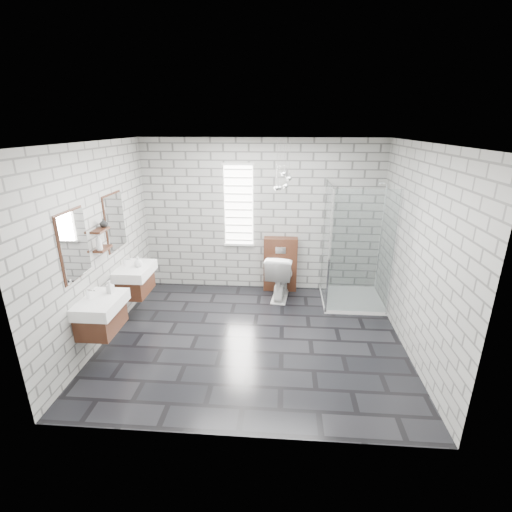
# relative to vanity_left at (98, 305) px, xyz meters

# --- Properties ---
(floor) EXTENTS (4.20, 3.60, 0.02)m
(floor) POSITION_rel_vanity_left_xyz_m (1.91, 0.61, -0.77)
(floor) COLOR black
(floor) RESTS_ON ground
(ceiling) EXTENTS (4.20, 3.60, 0.02)m
(ceiling) POSITION_rel_vanity_left_xyz_m (1.91, 0.61, 1.95)
(ceiling) COLOR white
(ceiling) RESTS_ON wall_back
(wall_back) EXTENTS (4.20, 0.02, 2.70)m
(wall_back) POSITION_rel_vanity_left_xyz_m (1.91, 2.42, 0.59)
(wall_back) COLOR #9A9B95
(wall_back) RESTS_ON floor
(wall_front) EXTENTS (4.20, 0.02, 2.70)m
(wall_front) POSITION_rel_vanity_left_xyz_m (1.91, -1.20, 0.59)
(wall_front) COLOR #9A9B95
(wall_front) RESTS_ON floor
(wall_left) EXTENTS (0.02, 3.60, 2.70)m
(wall_left) POSITION_rel_vanity_left_xyz_m (-0.20, 0.61, 0.59)
(wall_left) COLOR #9A9B95
(wall_left) RESTS_ON floor
(wall_right) EXTENTS (0.02, 3.60, 2.70)m
(wall_right) POSITION_rel_vanity_left_xyz_m (4.02, 0.61, 0.59)
(wall_right) COLOR #9A9B95
(wall_right) RESTS_ON floor
(vanity_left) EXTENTS (0.47, 0.70, 1.57)m
(vanity_left) POSITION_rel_vanity_left_xyz_m (0.00, 0.00, 0.00)
(vanity_left) COLOR #482516
(vanity_left) RESTS_ON wall_left
(vanity_right) EXTENTS (0.47, 0.70, 1.57)m
(vanity_right) POSITION_rel_vanity_left_xyz_m (0.00, 1.12, 0.00)
(vanity_right) COLOR #482516
(vanity_right) RESTS_ON wall_left
(shelf_lower) EXTENTS (0.14, 0.30, 0.03)m
(shelf_lower) POSITION_rel_vanity_left_xyz_m (-0.12, 0.56, 0.56)
(shelf_lower) COLOR #482516
(shelf_lower) RESTS_ON wall_left
(shelf_upper) EXTENTS (0.14, 0.30, 0.03)m
(shelf_upper) POSITION_rel_vanity_left_xyz_m (-0.12, 0.56, 0.82)
(shelf_upper) COLOR #482516
(shelf_upper) RESTS_ON wall_left
(window) EXTENTS (0.56, 0.05, 1.48)m
(window) POSITION_rel_vanity_left_xyz_m (1.51, 2.39, 0.79)
(window) COLOR white
(window) RESTS_ON wall_back
(cistern_panel) EXTENTS (0.60, 0.20, 1.00)m
(cistern_panel) POSITION_rel_vanity_left_xyz_m (2.27, 2.31, -0.26)
(cistern_panel) COLOR #482516
(cistern_panel) RESTS_ON floor
(flush_plate) EXTENTS (0.18, 0.01, 0.12)m
(flush_plate) POSITION_rel_vanity_left_xyz_m (2.27, 2.20, 0.04)
(flush_plate) COLOR silver
(flush_plate) RESTS_ON cistern_panel
(shower_enclosure) EXTENTS (1.00, 1.00, 2.03)m
(shower_enclosure) POSITION_rel_vanity_left_xyz_m (3.41, 1.79, -0.25)
(shower_enclosure) COLOR white
(shower_enclosure) RESTS_ON floor
(pendant_cluster) EXTENTS (0.28, 0.22, 0.81)m
(pendant_cluster) POSITION_rel_vanity_left_xyz_m (2.28, 1.99, 1.27)
(pendant_cluster) COLOR silver
(pendant_cluster) RESTS_ON ceiling
(toilet) EXTENTS (0.54, 0.85, 0.82)m
(toilet) POSITION_rel_vanity_left_xyz_m (2.27, 1.99, -0.35)
(toilet) COLOR white
(toilet) RESTS_ON floor
(soap_bottle_a) EXTENTS (0.09, 0.10, 0.17)m
(soap_bottle_a) POSITION_rel_vanity_left_xyz_m (0.10, 0.18, 0.18)
(soap_bottle_a) COLOR #B2B2B2
(soap_bottle_a) RESTS_ON vanity_left
(soap_bottle_b) EXTENTS (0.14, 0.14, 0.16)m
(soap_bottle_b) POSITION_rel_vanity_left_xyz_m (0.11, 1.12, 0.17)
(soap_bottle_b) COLOR #B2B2B2
(soap_bottle_b) RESTS_ON vanity_right
(soap_bottle_c) EXTENTS (0.08, 0.09, 0.22)m
(soap_bottle_c) POSITION_rel_vanity_left_xyz_m (-0.11, 0.45, 0.69)
(soap_bottle_c) COLOR #B2B2B2
(soap_bottle_c) RESTS_ON shelf_lower
(vase) EXTENTS (0.14, 0.14, 0.11)m
(vase) POSITION_rel_vanity_left_xyz_m (-0.11, 0.66, 0.90)
(vase) COLOR #B2B2B2
(vase) RESTS_ON shelf_upper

